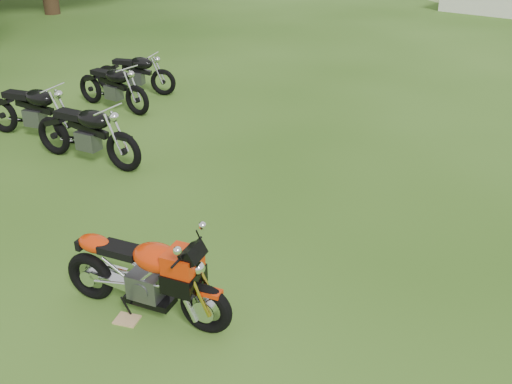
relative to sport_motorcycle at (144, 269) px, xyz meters
The scene contains 7 objects.
ground 1.53m from the sport_motorcycle, 68.44° to the left, with size 120.00×120.00×0.00m, color #24480F.
sport_motorcycle is the anchor object (origin of this frame).
plywood_board 0.57m from the sport_motorcycle, 122.82° to the right, with size 0.23×0.18×0.02m, color tan.
vintage_moto_a 4.02m from the sport_motorcycle, 139.60° to the left, with size 1.98×0.46×1.04m, color black, non-canonical shape.
vintage_moto_b 7.53m from the sport_motorcycle, 128.40° to the left, with size 1.75×0.41×0.92m, color black, non-canonical shape.
vintage_moto_c 5.51m from the sport_motorcycle, 146.85° to the left, with size 1.96×0.45×1.03m, color black, non-canonical shape.
vintage_moto_d 6.55m from the sport_motorcycle, 132.33° to the left, with size 1.83×0.42×0.96m, color black, non-canonical shape.
Camera 1 is at (2.50, -4.89, 3.68)m, focal length 40.00 mm.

